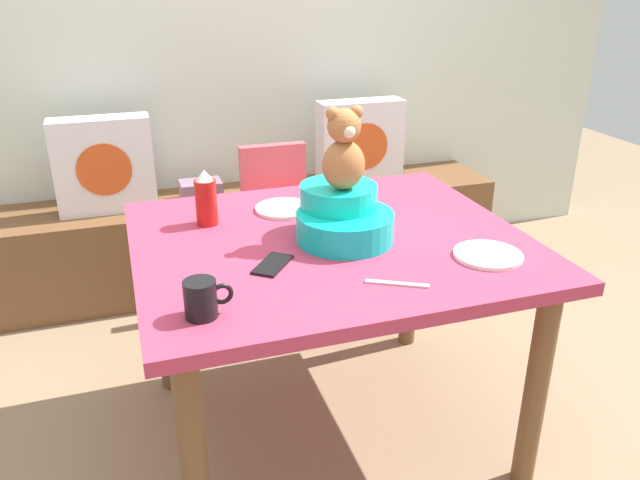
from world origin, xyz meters
name	(u,v)px	position (x,y,z in m)	size (l,w,h in m)	color
ground_plane	(329,427)	(0.00, 0.00, 0.00)	(8.00, 8.00, 0.00)	#8C7256
back_wall	(228,15)	(0.00, 1.54, 1.30)	(4.40, 0.10, 2.60)	silver
window_bench	(250,236)	(0.00, 1.27, 0.23)	(2.60, 0.44, 0.46)	brown
pillow_floral_left	(104,165)	(-0.67, 1.25, 0.68)	(0.44, 0.15, 0.44)	silver
pillow_floral_right	(360,143)	(0.60, 1.25, 0.68)	(0.44, 0.15, 0.44)	silver
book_stack	(201,190)	(-0.23, 1.27, 0.51)	(0.20, 0.14, 0.09)	slate
dining_table	(330,266)	(0.00, 0.00, 0.64)	(1.20, 1.04, 0.74)	#B73351
highchair	(281,211)	(0.06, 0.83, 0.52)	(0.34, 0.45, 0.79)	#D84C59
infant_seat_teal	(343,216)	(0.04, -0.01, 0.81)	(0.30, 0.33, 0.16)	#0FC6B7
teddy_bear	(344,151)	(0.04, -0.01, 1.02)	(0.13, 0.12, 0.25)	#AE6E3C
ketchup_bottle	(206,199)	(-0.34, 0.23, 0.83)	(0.07, 0.07, 0.18)	red
coffee_mug	(202,299)	(-0.45, -0.36, 0.79)	(0.12, 0.08, 0.09)	black
dinner_plate_near	(488,255)	(0.39, -0.28, 0.75)	(0.20, 0.20, 0.01)	white
dinner_plate_far	(284,208)	(-0.07, 0.28, 0.75)	(0.20, 0.20, 0.01)	white
cell_phone	(273,264)	(-0.22, -0.14, 0.74)	(0.07, 0.14, 0.01)	black
table_fork	(397,284)	(0.06, -0.36, 0.74)	(0.02, 0.17, 0.01)	silver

